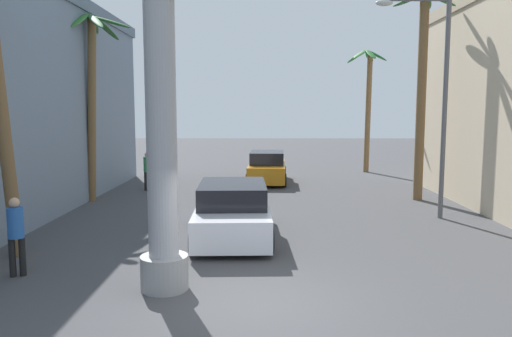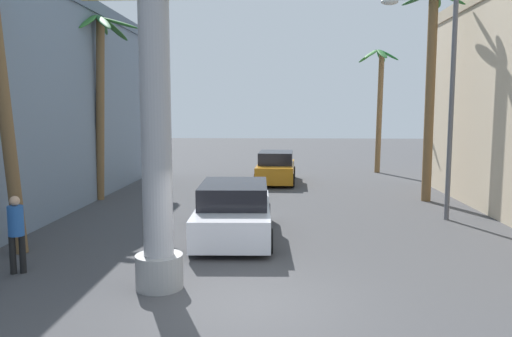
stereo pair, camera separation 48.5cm
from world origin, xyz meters
name	(u,v)px [view 2 (the right image)]	position (x,y,z in m)	size (l,w,h in m)	color
ground_plane	(263,205)	(0.00, 10.00, 0.00)	(92.24, 92.24, 0.00)	#424244
street_lamp	(441,86)	(5.82, 7.72, 4.41)	(2.45, 0.28, 7.32)	#59595E
car_lead	(234,211)	(-0.68, 5.14, 0.74)	(2.30, 4.99, 1.56)	black
car_far	(276,168)	(0.42, 16.12, 0.74)	(2.06, 4.63, 1.56)	black
palm_tree_mid_left	(99,77)	(-6.60, 10.94, 4.93)	(3.13, 3.19, 7.42)	brown
palm_tree_mid_right	(431,80)	(6.50, 11.19, 4.81)	(2.40, 2.37, 8.21)	brown
palm_tree_far_right	(379,96)	(6.35, 20.62, 4.46)	(2.36, 2.45, 7.16)	brown
palm_tree_near_left	(1,59)	(-6.13, 3.07, 4.86)	(2.94, 2.72, 7.60)	brown
pedestrian_curb_left	(16,228)	(-5.20, 1.63, 1.02)	(0.45, 0.45, 1.75)	black
pedestrian_far_left	(156,168)	(-5.04, 13.48, 1.01)	(0.48, 0.48, 1.74)	black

